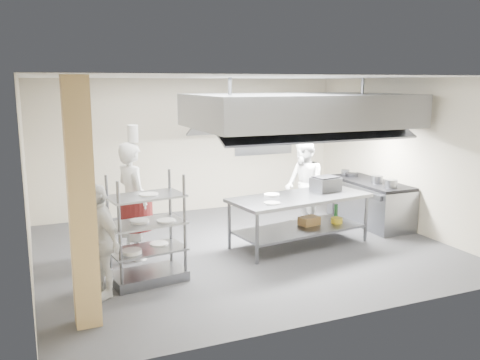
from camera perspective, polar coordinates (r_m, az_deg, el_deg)
name	(u,v)px	position (r m, az deg, el deg)	size (l,w,h in m)	color
floor	(244,248)	(9.15, 0.45, -7.66)	(7.00, 7.00, 0.00)	#333335
ceiling	(244,77)	(8.67, 0.48, 11.48)	(7.00, 7.00, 0.00)	silver
wall_back	(192,146)	(11.58, -5.43, 3.85)	(7.00, 7.00, 0.00)	#BCB095
wall_left	(26,180)	(8.09, -22.94, -0.03)	(6.00, 6.00, 0.00)	#BCB095
wall_right	(405,154)	(10.66, 18.04, 2.75)	(6.00, 6.00, 0.00)	#BCB095
column	(82,205)	(6.25, -17.35, -2.67)	(0.30, 0.30, 3.00)	#D9B26F
exhaust_hood	(300,110)	(9.63, 6.71, 7.78)	(4.00, 2.50, 0.60)	gray
hood_strip_a	(256,129)	(9.24, 1.78, 5.73)	(1.60, 0.12, 0.04)	white
hood_strip_b	(340,126)	(10.12, 11.13, 5.98)	(1.60, 0.12, 0.04)	white
wall_shelf	(266,143)	(12.09, 2.98, 4.18)	(1.50, 0.28, 0.04)	gray
island	(299,221)	(9.27, 6.67, -4.54)	(2.56, 1.07, 0.91)	gray
island_worktop	(300,198)	(9.17, 6.73, -1.98)	(2.56, 1.07, 0.06)	gray
island_undershelf	(299,229)	(9.31, 6.65, -5.46)	(2.36, 0.96, 0.04)	slate
pass_rack	(147,229)	(7.57, -10.42, -5.44)	(1.07, 0.63, 1.61)	slate
cooking_range	(370,204)	(10.97, 14.35, -2.57)	(0.80, 2.00, 0.84)	gray
range_top	(371,182)	(10.88, 14.46, -0.27)	(0.78, 1.96, 0.06)	black
chef_head	(133,201)	(8.58, -11.97, -2.32)	(0.72, 0.47, 1.97)	white
chef_line	(304,185)	(10.21, 7.20, -0.53)	(0.88, 0.68, 1.81)	silver
chef_plating	(99,241)	(7.22, -15.52, -6.62)	(0.93, 0.39, 1.58)	white
griddle	(326,184)	(9.69, 9.59, -0.45)	(0.49, 0.38, 0.24)	slate
wicker_basket	(309,221)	(9.49, 7.77, -4.56)	(0.36, 0.25, 0.16)	brown
stockpot	(377,179)	(10.64, 15.13, 0.06)	(0.23, 0.23, 0.16)	gray
plate_stack	(147,248)	(7.66, -10.35, -7.49)	(0.28, 0.28, 0.05)	white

